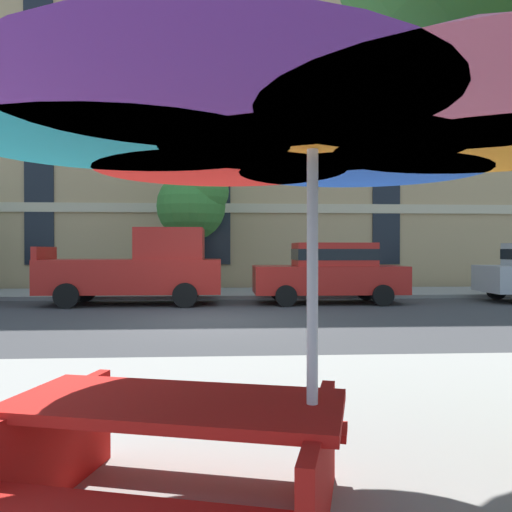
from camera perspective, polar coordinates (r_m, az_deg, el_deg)
ground_plane at (r=11.87m, az=-4.82°, el=-6.97°), size 120.00×120.00×0.00m
sidewalk_far at (r=18.62m, az=-4.37°, el=-3.99°), size 56.00×3.60×0.12m
apartment_building at (r=27.51m, az=-4.14°, el=14.19°), size 47.18×12.08×16.00m
pickup_red at (r=15.65m, az=-12.30°, el=-1.35°), size 5.10×2.12×2.20m
sedan_red at (r=15.79m, az=7.97°, el=-1.60°), size 4.40×1.98×1.78m
street_tree_middle at (r=18.81m, az=-6.69°, el=6.01°), size 2.53×2.41×4.57m
patio_umbrella at (r=2.89m, az=6.10°, el=14.84°), size 3.61×3.35×2.54m
picnic_table at (r=3.11m, az=-8.60°, el=-19.98°), size 2.13×1.94×0.77m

